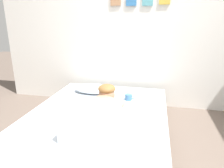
# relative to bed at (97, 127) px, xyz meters

# --- Properties ---
(back_wall) EXTENTS (4.35, 0.12, 2.50)m
(back_wall) POSITION_rel_bed_xyz_m (0.31, 1.18, 1.09)
(back_wall) COLOR silver
(back_wall) RESTS_ON ground
(bed) EXTENTS (1.52, 2.05, 0.32)m
(bed) POSITION_rel_bed_xyz_m (0.00, 0.00, 0.00)
(bed) COLOR #726051
(bed) RESTS_ON ground
(pillow) EXTENTS (0.52, 0.32, 0.11)m
(pillow) POSITION_rel_bed_xyz_m (-0.25, 0.66, 0.22)
(pillow) COLOR silver
(pillow) RESTS_ON bed
(person_lying) EXTENTS (0.43, 0.92, 0.27)m
(person_lying) POSITION_rel_bed_xyz_m (0.06, -0.14, 0.27)
(person_lying) COLOR silver
(person_lying) RESTS_ON bed
(coffee_cup) EXTENTS (0.12, 0.09, 0.07)m
(coffee_cup) POSITION_rel_bed_xyz_m (0.28, 0.48, 0.20)
(coffee_cup) COLOR teal
(coffee_cup) RESTS_ON bed
(cell_phone) EXTENTS (0.07, 0.14, 0.01)m
(cell_phone) POSITION_rel_bed_xyz_m (0.05, -0.26, 0.16)
(cell_phone) COLOR black
(cell_phone) RESTS_ON bed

